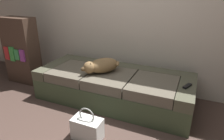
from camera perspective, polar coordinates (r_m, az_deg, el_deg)
The scene contains 5 objects.
couch at distance 2.84m, azimuth 0.42°, elevation -4.70°, with size 2.15×0.87×0.44m.
dog_tan at distance 2.70m, azimuth -3.16°, elevation 1.25°, with size 0.46×0.52×0.20m.
tv_remote at distance 2.49m, azimuth 20.91°, elevation -4.32°, with size 0.04×0.15×0.02m, color black.
handbag at distance 2.21m, azimuth -7.14°, elevation -16.37°, with size 0.32×0.18×0.38m.
bookshelf at distance 3.67m, azimuth -24.65°, elevation 5.10°, with size 0.56×0.30×1.10m.
Camera 1 is at (1.00, -1.30, 1.49)m, focal length 31.67 mm.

